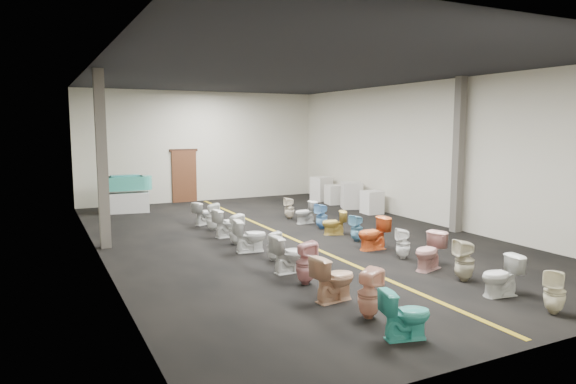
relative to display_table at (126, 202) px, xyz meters
name	(u,v)px	position (x,y,z in m)	size (l,w,h in m)	color
floor	(289,237)	(3.37, -6.40, -0.35)	(16.00, 16.00, 0.00)	black
ceiling	(289,73)	(3.37, -6.40, 4.15)	(16.00, 16.00, 0.00)	black
wall_back	(202,147)	(3.37, 1.60, 1.90)	(10.00, 10.00, 0.00)	beige
wall_front	(552,189)	(3.37, -14.40, 1.90)	(10.00, 10.00, 0.00)	beige
wall_left	(96,163)	(-1.63, -6.40, 1.90)	(16.00, 16.00, 0.00)	beige
wall_right	(429,153)	(8.37, -6.40, 1.90)	(16.00, 16.00, 0.00)	beige
aisle_stripe	(289,237)	(3.37, -6.40, -0.35)	(0.12, 15.60, 0.01)	#9C7E16
back_door	(184,176)	(2.57, 1.54, 0.70)	(1.00, 0.10, 2.10)	#562D19
door_frame	(184,150)	(2.57, 1.55, 1.77)	(1.15, 0.08, 0.10)	#331C11
column_left	(102,160)	(-1.38, -5.40, 1.90)	(0.25, 0.25, 4.50)	#59544C
column_right	(458,155)	(8.12, -7.90, 1.90)	(0.25, 0.25, 4.50)	#59544C
display_table	(126,202)	(0.00, 0.00, 0.00)	(1.59, 0.79, 0.71)	silver
bathtub	(125,183)	(0.00, 0.00, 0.72)	(1.86, 0.74, 0.55)	teal
appliance_crate_a	(372,202)	(7.77, -4.22, 0.05)	(0.63, 0.63, 0.81)	silver
appliance_crate_b	(352,195)	(7.77, -2.91, 0.14)	(0.72, 0.72, 0.99)	silver
appliance_crate_c	(335,195)	(7.77, -1.72, 0.03)	(0.67, 0.67, 0.76)	silver
appliance_crate_d	(321,189)	(7.77, -0.65, 0.14)	(0.69, 0.69, 0.99)	silver
toilet_left_0	(406,314)	(1.80, -13.34, 0.02)	(0.42, 0.74, 0.75)	#3BB2A5
toilet_left_1	(369,294)	(1.80, -12.42, 0.06)	(0.37, 0.38, 0.82)	#E6A68B
toilet_left_2	(334,278)	(1.73, -11.45, 0.06)	(0.46, 0.81, 0.83)	#D9A682
toilet_left_3	(306,263)	(1.74, -10.38, 0.08)	(0.39, 0.39, 0.86)	#CE9090
toilet_left_4	(290,254)	(1.83, -9.50, 0.05)	(0.45, 0.79, 0.81)	silver
toilet_left_5	(274,246)	(1.93, -8.48, -0.01)	(0.31, 0.31, 0.68)	white
toilet_left_6	(250,236)	(1.77, -7.46, 0.05)	(0.46, 0.80, 0.82)	white
toilet_left_7	(236,229)	(1.74, -6.53, 0.05)	(0.36, 0.37, 0.80)	white
toilet_left_8	(227,223)	(1.84, -5.59, 0.04)	(0.44, 0.78, 0.79)	white
toilet_left_9	(212,217)	(1.76, -4.52, 0.06)	(0.37, 0.38, 0.82)	white
toilet_left_10	(204,213)	(1.81, -3.52, 0.01)	(0.41, 0.71, 0.73)	silver
toilet_right_0	(555,291)	(4.67, -13.63, 0.03)	(0.34, 0.35, 0.76)	beige
toilet_right_1	(501,276)	(4.60, -12.60, 0.03)	(0.42, 0.75, 0.76)	white
toilet_right_2	(465,260)	(4.69, -11.62, 0.07)	(0.38, 0.39, 0.85)	beige
toilet_right_3	(429,251)	(4.62, -10.68, 0.06)	(0.46, 0.80, 0.82)	#DDA19B
toilet_right_4	(403,244)	(4.72, -9.69, 0.01)	(0.33, 0.33, 0.72)	white
toilet_right_5	(373,234)	(4.62, -8.64, 0.06)	(0.46, 0.81, 0.83)	orange
toilet_right_6	(357,228)	(4.78, -7.67, 0.01)	(0.33, 0.33, 0.72)	#70B2D1
toilet_right_7	(334,223)	(4.67, -6.67, -0.01)	(0.39, 0.68, 0.69)	gold
toilet_right_8	(322,216)	(4.78, -5.80, 0.04)	(0.35, 0.36, 0.78)	#6CA9E1
toilet_right_9	(305,212)	(4.76, -4.80, 0.00)	(0.40, 0.70, 0.71)	silver
toilet_right_10	(289,208)	(4.67, -3.85, 0.01)	(0.33, 0.33, 0.73)	beige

